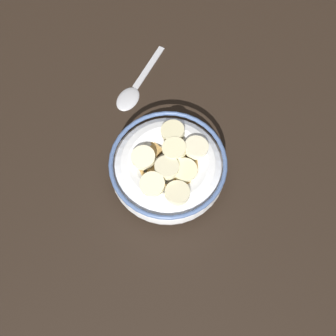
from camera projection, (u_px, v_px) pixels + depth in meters
The scene contains 3 objects.
ground_plane at pixel (168, 179), 62.79cm from camera, with size 116.35×116.35×2.00cm, color black.
cereal_bowl at pixel (168, 168), 59.20cm from camera, with size 16.03×16.03×6.40cm.
spoon at pixel (132, 91), 67.42cm from camera, with size 13.64×6.54×0.80cm.
Camera 1 is at (-23.70, -3.46, 57.07)cm, focal length 45.80 mm.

